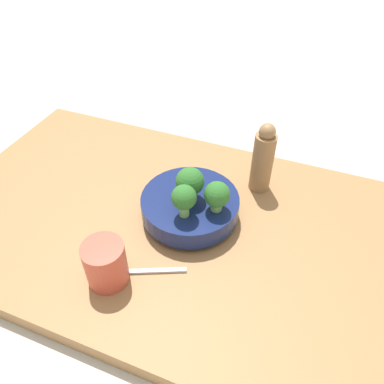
{
  "coord_description": "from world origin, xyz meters",
  "views": [
    {
      "loc": [
        0.23,
        -0.54,
        0.68
      ],
      "look_at": [
        0.0,
        0.03,
        0.12
      ],
      "focal_mm": 35.0,
      "sensor_mm": 36.0,
      "label": 1
    }
  ],
  "objects_px": {
    "fork": "(142,271)",
    "bowl": "(192,206)",
    "pepper_mill": "(263,159)",
    "cup": "(106,264)"
  },
  "relations": [
    {
      "from": "bowl",
      "to": "pepper_mill",
      "type": "relative_size",
      "value": 1.2
    },
    {
      "from": "pepper_mill",
      "to": "fork",
      "type": "bearing_deg",
      "value": -114.58
    },
    {
      "from": "fork",
      "to": "pepper_mill",
      "type": "bearing_deg",
      "value": 65.42
    },
    {
      "from": "bowl",
      "to": "cup",
      "type": "relative_size",
      "value": 2.31
    },
    {
      "from": "bowl",
      "to": "cup",
      "type": "height_order",
      "value": "cup"
    },
    {
      "from": "pepper_mill",
      "to": "fork",
      "type": "height_order",
      "value": "pepper_mill"
    },
    {
      "from": "bowl",
      "to": "fork",
      "type": "relative_size",
      "value": 1.32
    },
    {
      "from": "cup",
      "to": "pepper_mill",
      "type": "height_order",
      "value": "pepper_mill"
    },
    {
      "from": "fork",
      "to": "bowl",
      "type": "bearing_deg",
      "value": 78.48
    },
    {
      "from": "fork",
      "to": "cup",
      "type": "bearing_deg",
      "value": -146.39
    }
  ]
}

